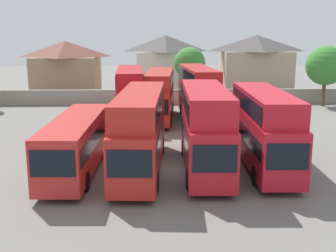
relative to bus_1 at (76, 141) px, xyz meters
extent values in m
plane|color=slate|center=(5.77, 18.28, -1.92)|extent=(140.00, 140.00, 0.00)
cube|color=gray|center=(5.77, 25.39, -1.02)|extent=(56.00, 0.50, 1.80)
cube|color=red|center=(0.00, 0.01, -0.06)|extent=(2.88, 11.08, 3.00)
cube|color=black|center=(-0.18, -5.50, 0.30)|extent=(2.21, 0.15, 1.35)
cube|color=black|center=(0.00, 0.01, 0.30)|extent=(2.89, 10.20, 0.95)
cylinder|color=black|center=(1.04, -3.43, -1.37)|extent=(0.34, 1.11, 1.10)
cylinder|color=black|center=(-1.27, -3.36, -1.37)|extent=(0.34, 1.11, 1.10)
cylinder|color=black|center=(1.27, 3.38, -1.37)|extent=(0.34, 1.11, 1.10)
cylinder|color=black|center=(-1.04, 3.46, -1.37)|extent=(0.34, 1.11, 1.10)
cube|color=red|center=(3.96, 0.12, -0.03)|extent=(3.28, 12.00, 3.08)
cube|color=black|center=(3.56, -5.82, 0.34)|extent=(2.20, 0.23, 1.39)
cube|color=black|center=(3.96, 0.12, 0.34)|extent=(3.26, 11.06, 0.97)
cube|color=red|center=(3.98, 0.41, 2.25)|extent=(3.20, 11.41, 1.48)
cube|color=black|center=(3.98, 0.41, 2.25)|extent=(3.25, 10.82, 1.03)
cylinder|color=black|center=(4.86, -3.63, -1.37)|extent=(0.37, 1.12, 1.10)
cylinder|color=black|center=(2.56, -3.47, -1.37)|extent=(0.37, 1.12, 1.10)
cylinder|color=black|center=(5.35, 3.71, -1.37)|extent=(0.37, 1.12, 1.10)
cylinder|color=black|center=(3.06, 3.86, -1.37)|extent=(0.37, 1.12, 1.10)
cube|color=red|center=(7.94, -0.10, 0.01)|extent=(2.88, 10.48, 3.16)
cube|color=black|center=(7.77, -5.32, 0.39)|extent=(2.23, 0.15, 1.42)
cube|color=black|center=(7.94, -0.10, 0.39)|extent=(2.89, 9.65, 0.99)
cube|color=red|center=(7.95, 0.16, 2.41)|extent=(2.81, 9.96, 1.64)
cube|color=black|center=(7.95, 0.16, 2.41)|extent=(2.88, 9.44, 1.15)
cylinder|color=black|center=(9.00, -3.36, -1.37)|extent=(0.34, 1.11, 1.10)
cylinder|color=black|center=(6.67, -3.28, -1.37)|extent=(0.34, 1.11, 1.10)
cylinder|color=black|center=(9.21, 3.08, -1.37)|extent=(0.34, 1.11, 1.10)
cylinder|color=black|center=(6.88, 3.16, -1.37)|extent=(0.34, 1.11, 1.10)
cube|color=red|center=(11.73, 0.35, -0.01)|extent=(2.83, 10.73, 3.10)
cube|color=black|center=(11.54, -5.00, 0.36)|extent=(2.17, 0.16, 1.40)
cube|color=black|center=(11.73, 0.35, 0.36)|extent=(2.84, 9.88, 0.98)
cube|color=red|center=(11.74, 0.61, 2.25)|extent=(2.76, 10.20, 1.42)
cube|color=black|center=(11.74, 0.61, 2.25)|extent=(2.83, 9.67, 0.99)
cylinder|color=black|center=(12.74, -2.99, -1.37)|extent=(0.34, 1.11, 1.10)
cylinder|color=black|center=(10.48, -2.91, -1.37)|extent=(0.34, 1.11, 1.10)
cylinder|color=black|center=(12.97, 3.61, -1.37)|extent=(0.34, 1.11, 1.10)
cylinder|color=black|center=(10.71, 3.69, -1.37)|extent=(0.34, 1.11, 1.10)
cube|color=red|center=(2.56, 15.55, -0.02)|extent=(2.97, 11.09, 3.08)
cube|color=black|center=(2.83, 10.04, 0.34)|extent=(2.14, 0.18, 1.39)
cube|color=black|center=(2.56, 15.55, 0.34)|extent=(2.97, 10.22, 0.97)
cube|color=red|center=(2.55, 15.82, 2.32)|extent=(2.89, 10.54, 1.61)
cube|color=black|center=(2.55, 15.82, 2.32)|extent=(2.96, 10.00, 1.13)
cylinder|color=black|center=(3.85, 12.20, -1.37)|extent=(0.35, 1.11, 1.10)
cylinder|color=black|center=(1.61, 12.09, -1.37)|extent=(0.35, 1.11, 1.10)
cylinder|color=black|center=(3.52, 19.00, -1.37)|extent=(0.35, 1.11, 1.10)
cylinder|color=black|center=(1.28, 18.89, -1.37)|extent=(0.35, 1.11, 1.10)
cube|color=red|center=(5.43, 15.76, -0.07)|extent=(3.26, 10.62, 2.98)
cube|color=black|center=(5.01, 10.53, 0.28)|extent=(2.14, 0.25, 1.34)
cube|color=black|center=(5.43, 15.76, 0.28)|extent=(3.23, 9.79, 0.94)
cube|color=red|center=(5.45, 16.02, 2.14)|extent=(3.17, 10.09, 1.46)
cube|color=black|center=(5.45, 16.02, 2.14)|extent=(3.22, 9.58, 1.02)
cylinder|color=black|center=(6.28, 12.44, -1.37)|extent=(0.39, 1.12, 1.10)
cylinder|color=black|center=(4.05, 12.62, -1.37)|extent=(0.39, 1.12, 1.10)
cylinder|color=black|center=(6.80, 18.91, -1.37)|extent=(0.39, 1.12, 1.10)
cylinder|color=black|center=(4.57, 19.08, -1.37)|extent=(0.39, 1.12, 1.10)
cube|color=#B11E1F|center=(9.18, 15.25, 0.02)|extent=(3.18, 11.41, 3.18)
cube|color=black|center=(9.55, 9.60, 0.41)|extent=(2.16, 0.22, 1.43)
cube|color=black|center=(9.18, 15.25, 0.41)|extent=(3.16, 10.51, 1.00)
cube|color=#B11E1F|center=(9.16, 15.53, 2.45)|extent=(3.09, 10.84, 1.67)
cube|color=black|center=(9.16, 15.53, 2.45)|extent=(3.15, 10.28, 1.17)
cylinder|color=black|center=(10.53, 11.83, -1.37)|extent=(0.37, 1.12, 1.10)
cylinder|color=black|center=(8.28, 11.69, -1.37)|extent=(0.37, 1.12, 1.10)
cylinder|color=black|center=(10.08, 18.81, -1.37)|extent=(0.37, 1.12, 1.10)
cylinder|color=black|center=(7.83, 18.66, -1.37)|extent=(0.37, 1.12, 1.10)
cube|color=#9E7A60|center=(-7.13, 34.61, 0.70)|extent=(8.62, 7.96, 5.24)
pyramid|color=brown|center=(-7.13, 34.61, 4.37)|extent=(9.05, 8.36, 2.11)
cube|color=silver|center=(6.63, 34.34, 1.05)|extent=(7.84, 6.19, 5.94)
pyramid|color=#514C4C|center=(6.63, 34.34, 5.12)|extent=(8.23, 6.50, 2.20)
cube|color=tan|center=(19.71, 35.99, 1.02)|extent=(9.64, 6.45, 5.87)
pyramid|color=#514C4C|center=(19.71, 35.99, 5.09)|extent=(10.12, 6.77, 2.27)
cylinder|color=brown|center=(9.44, 27.89, -0.22)|extent=(0.45, 0.45, 3.40)
sphere|color=#387F33|center=(9.44, 27.89, 2.85)|extent=(3.90, 3.90, 3.90)
cylinder|color=brown|center=(24.83, 23.39, -0.34)|extent=(0.42, 0.42, 3.16)
sphere|color=#387F33|center=(24.83, 23.39, 2.83)|extent=(4.57, 4.57, 4.57)
camera|label=1|loc=(4.66, -25.52, 6.50)|focal=45.62mm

